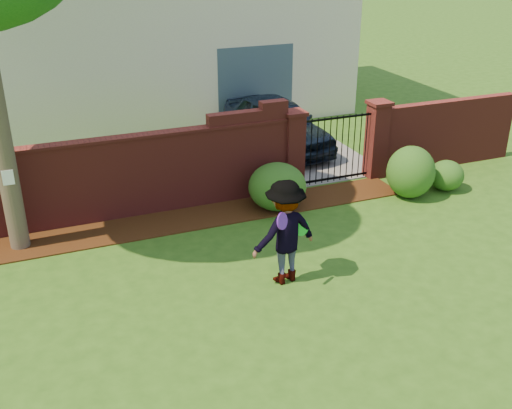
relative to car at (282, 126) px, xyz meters
name	(u,v)px	position (x,y,z in m)	size (l,w,h in m)	color
ground	(263,300)	(-3.29, -6.58, -0.70)	(80.00, 80.00, 0.01)	#2D5615
mulch_bed	(158,224)	(-4.24, -3.24, -0.68)	(11.10, 1.08, 0.03)	#311809
brick_wall	(95,179)	(-5.30, -2.58, 0.23)	(8.70, 0.31, 2.16)	maroon
brick_wall_return	(445,134)	(3.31, -2.58, 0.15)	(4.00, 0.25, 1.70)	maroon
pillar_left	(293,151)	(-0.89, -2.58, 0.26)	(0.50, 0.50, 1.88)	maroon
pillar_right	(377,139)	(1.31, -2.58, 0.26)	(0.50, 0.50, 1.88)	maroon
iron_gate	(336,149)	(0.21, -2.58, 0.16)	(1.78, 0.03, 1.60)	black
driveway	(269,134)	(0.21, 1.42, -0.69)	(3.20, 8.00, 0.01)	slate
house	(147,11)	(-2.28, 5.42, 2.46)	(12.40, 6.40, 6.30)	beige
car	(282,126)	(0.00, 0.00, 0.00)	(1.65, 4.09, 1.39)	black
paper_notice	(8,178)	(-6.89, -3.37, 0.80)	(0.20, 0.01, 0.28)	white
shrub_left	(277,187)	(-1.63, -3.40, -0.19)	(1.25, 1.25, 1.02)	#1B5018
shrub_middle	(411,172)	(1.39, -3.92, -0.10)	(1.08, 1.08, 1.19)	#1B5018
shrub_right	(446,175)	(2.41, -3.91, -0.34)	(0.79, 0.79, 0.70)	#1B5018
man	(286,233)	(-2.70, -6.17, 0.23)	(1.19, 0.69, 1.85)	gray
frisbee_purple	(282,221)	(-2.91, -6.47, 0.62)	(0.28, 0.28, 0.03)	#5F1BAE
frisbee_green	(302,228)	(-2.43, -6.20, 0.28)	(0.28, 0.28, 0.03)	green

